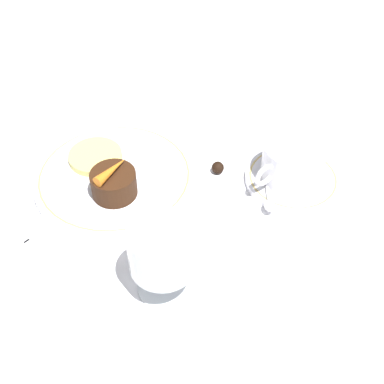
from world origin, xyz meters
TOP-DOWN VIEW (x-y plane):
  - ground_plane at (0.00, 0.00)m, footprint 3.00×3.00m
  - dinner_plate at (0.04, -0.05)m, footprint 0.23×0.23m
  - saucer at (-0.17, 0.10)m, footprint 0.14×0.14m
  - coffee_cup at (-0.17, 0.10)m, footprint 0.11×0.09m
  - spoon at (-0.12, 0.10)m, footprint 0.08×0.10m
  - wine_glass at (0.08, 0.14)m, footprint 0.08×0.08m
  - fork at (0.19, -0.04)m, footprint 0.04×0.17m
  - dessert_cake at (0.05, -0.02)m, footprint 0.06×0.06m
  - carrot_garnish at (0.05, -0.02)m, footprint 0.06×0.03m
  - pineapple_slice at (0.04, -0.10)m, footprint 0.08×0.08m
  - chocolate_truffle at (-0.09, 0.02)m, footprint 0.02×0.02m

SIDE VIEW (x-z plane):
  - ground_plane at x=0.00m, z-range 0.00..0.00m
  - fork at x=0.19m, z-range 0.00..0.01m
  - saucer at x=-0.17m, z-range 0.00..0.01m
  - dinner_plate at x=0.04m, z-range 0.00..0.02m
  - chocolate_truffle at x=-0.09m, z-range 0.00..0.02m
  - spoon at x=-0.12m, z-range 0.01..0.01m
  - pineapple_slice at x=0.04m, z-range 0.01..0.02m
  - dessert_cake at x=0.05m, z-range 0.01..0.05m
  - coffee_cup at x=-0.17m, z-range 0.01..0.07m
  - carrot_garnish at x=0.05m, z-range 0.05..0.06m
  - wine_glass at x=0.08m, z-range 0.02..0.12m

